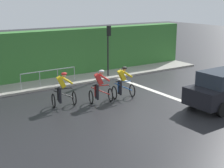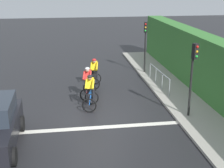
{
  "view_description": "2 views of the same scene",
  "coord_description": "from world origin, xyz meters",
  "px_view_note": "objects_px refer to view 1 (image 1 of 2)",
  "views": [
    {
      "loc": [
        -13.23,
        10.24,
        5.05
      ],
      "look_at": [
        -0.83,
        2.04,
        1.03
      ],
      "focal_mm": 51.3,
      "sensor_mm": 36.0,
      "label": 1
    },
    {
      "loc": [
        -1.3,
        -13.03,
        5.79
      ],
      "look_at": [
        0.82,
        1.37,
        1.02
      ],
      "focal_mm": 50.89,
      "sensor_mm": 36.0,
      "label": 2
    }
  ],
  "objects_px": {
    "cyclist_mid": "(123,83)",
    "traffic_light_near_crossing": "(108,43)",
    "cyclist_lead": "(63,90)",
    "pedestrian_railing_kerbside": "(49,74)",
    "cyclist_second": "(100,87)"
  },
  "relations": [
    {
      "from": "cyclist_second",
      "to": "traffic_light_near_crossing",
      "type": "height_order",
      "value": "traffic_light_near_crossing"
    },
    {
      "from": "cyclist_second",
      "to": "pedestrian_railing_kerbside",
      "type": "bearing_deg",
      "value": 13.88
    },
    {
      "from": "cyclist_second",
      "to": "traffic_light_near_crossing",
      "type": "bearing_deg",
      "value": -37.41
    },
    {
      "from": "cyclist_lead",
      "to": "cyclist_second",
      "type": "distance_m",
      "value": 1.84
    },
    {
      "from": "cyclist_mid",
      "to": "pedestrian_railing_kerbside",
      "type": "bearing_deg",
      "value": 30.58
    },
    {
      "from": "cyclist_second",
      "to": "traffic_light_near_crossing",
      "type": "relative_size",
      "value": 0.5
    },
    {
      "from": "cyclist_lead",
      "to": "cyclist_second",
      "type": "xyz_separation_m",
      "value": [
        -0.51,
        -1.76,
        0.0
      ]
    },
    {
      "from": "cyclist_second",
      "to": "pedestrian_railing_kerbside",
      "type": "xyz_separation_m",
      "value": [
        4.05,
        1.0,
        -0.01
      ]
    },
    {
      "from": "cyclist_lead",
      "to": "pedestrian_railing_kerbside",
      "type": "height_order",
      "value": "cyclist_lead"
    },
    {
      "from": "cyclist_lead",
      "to": "traffic_light_near_crossing",
      "type": "bearing_deg",
      "value": -53.41
    },
    {
      "from": "cyclist_second",
      "to": "cyclist_lead",
      "type": "bearing_deg",
      "value": 73.99
    },
    {
      "from": "cyclist_lead",
      "to": "cyclist_mid",
      "type": "bearing_deg",
      "value": -98.88
    },
    {
      "from": "cyclist_mid",
      "to": "traffic_light_near_crossing",
      "type": "xyz_separation_m",
      "value": [
        4.19,
        -1.83,
        1.43
      ]
    },
    {
      "from": "cyclist_lead",
      "to": "traffic_light_near_crossing",
      "type": "distance_m",
      "value": 6.36
    },
    {
      "from": "traffic_light_near_crossing",
      "to": "pedestrian_railing_kerbside",
      "type": "height_order",
      "value": "traffic_light_near_crossing"
    }
  ]
}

